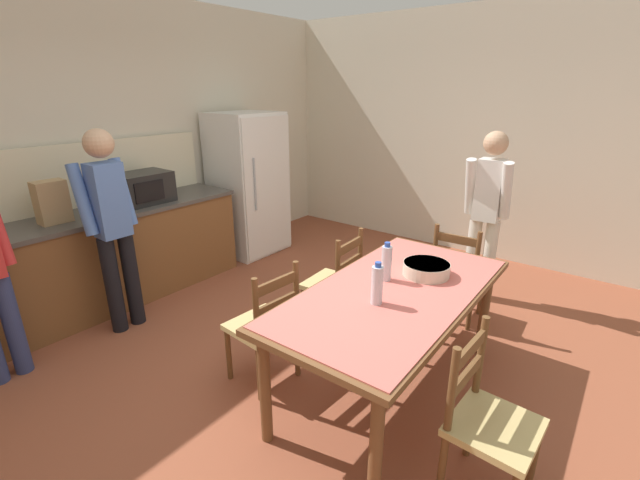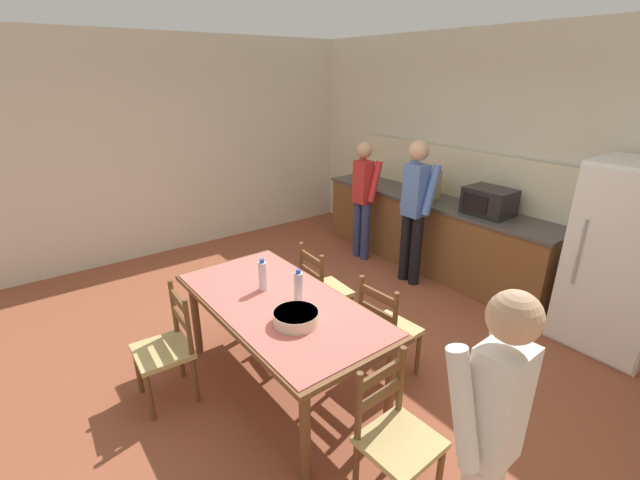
{
  "view_description": "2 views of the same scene",
  "coord_description": "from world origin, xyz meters",
  "px_view_note": "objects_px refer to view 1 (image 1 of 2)",
  "views": [
    {
      "loc": [
        -2.06,
        -1.71,
        2.02
      ],
      "look_at": [
        0.27,
        0.09,
        0.96
      ],
      "focal_mm": 24.0,
      "sensor_mm": 36.0,
      "label": 1
    },
    {
      "loc": [
        2.69,
        -2.04,
        2.43
      ],
      "look_at": [
        0.24,
        -0.21,
        1.21
      ],
      "focal_mm": 24.0,
      "sensor_mm": 36.0,
      "label": 2
    }
  ],
  "objects_px": {
    "bottle_off_centre": "(386,263)",
    "person_by_table": "(487,209)",
    "chair_side_far_left": "(265,326)",
    "person_at_counter": "(112,222)",
    "bottle_near_centre": "(377,285)",
    "serving_bowl": "(426,268)",
    "microwave": "(143,188)",
    "paper_bag": "(52,202)",
    "chair_side_far_right": "(335,283)",
    "dining_table": "(394,300)",
    "refrigerator": "(248,184)",
    "chair_head_end": "(457,274)",
    "chair_side_near_left": "(487,422)"
  },
  "relations": [
    {
      "from": "dining_table",
      "to": "person_at_counter",
      "type": "bearing_deg",
      "value": 106.32
    },
    {
      "from": "dining_table",
      "to": "chair_side_near_left",
      "type": "relative_size",
      "value": 2.09
    },
    {
      "from": "refrigerator",
      "to": "chair_head_end",
      "type": "distance_m",
      "value": 2.78
    },
    {
      "from": "refrigerator",
      "to": "serving_bowl",
      "type": "distance_m",
      "value": 3.0
    },
    {
      "from": "microwave",
      "to": "chair_side_far_left",
      "type": "distance_m",
      "value": 2.16
    },
    {
      "from": "chair_side_far_right",
      "to": "bottle_near_centre",
      "type": "bearing_deg",
      "value": 46.12
    },
    {
      "from": "chair_head_end",
      "to": "bottle_off_centre",
      "type": "bearing_deg",
      "value": 81.89
    },
    {
      "from": "paper_bag",
      "to": "chair_side_near_left",
      "type": "height_order",
      "value": "paper_bag"
    },
    {
      "from": "person_by_table",
      "to": "bottle_off_centre",
      "type": "bearing_deg",
      "value": -6.82
    },
    {
      "from": "person_at_counter",
      "to": "chair_side_far_right",
      "type": "bearing_deg",
      "value": -144.17
    },
    {
      "from": "bottle_off_centre",
      "to": "chair_side_near_left",
      "type": "height_order",
      "value": "bottle_off_centre"
    },
    {
      "from": "chair_head_end",
      "to": "chair_side_far_right",
      "type": "bearing_deg",
      "value": 44.55
    },
    {
      "from": "person_at_counter",
      "to": "person_by_table",
      "type": "height_order",
      "value": "person_at_counter"
    },
    {
      "from": "bottle_near_centre",
      "to": "microwave",
      "type": "bearing_deg",
      "value": 86.17
    },
    {
      "from": "serving_bowl",
      "to": "chair_side_far_left",
      "type": "distance_m",
      "value": 1.19
    },
    {
      "from": "dining_table",
      "to": "person_at_counter",
      "type": "relative_size",
      "value": 1.11
    },
    {
      "from": "bottle_near_centre",
      "to": "chair_side_far_left",
      "type": "distance_m",
      "value": 0.91
    },
    {
      "from": "chair_side_far_left",
      "to": "chair_head_end",
      "type": "bearing_deg",
      "value": 160.29
    },
    {
      "from": "person_at_counter",
      "to": "bottle_near_centre",
      "type": "bearing_deg",
      "value": -169.35
    },
    {
      "from": "microwave",
      "to": "person_at_counter",
      "type": "bearing_deg",
      "value": -139.74
    },
    {
      "from": "chair_side_far_left",
      "to": "chair_head_end",
      "type": "distance_m",
      "value": 1.83
    },
    {
      "from": "chair_side_far_right",
      "to": "dining_table",
      "type": "bearing_deg",
      "value": 57.9
    },
    {
      "from": "serving_bowl",
      "to": "person_by_table",
      "type": "relative_size",
      "value": 0.19
    },
    {
      "from": "chair_side_far_left",
      "to": "person_by_table",
      "type": "distance_m",
      "value": 2.4
    },
    {
      "from": "bottle_off_centre",
      "to": "person_by_table",
      "type": "bearing_deg",
      "value": -4.3
    },
    {
      "from": "microwave",
      "to": "paper_bag",
      "type": "height_order",
      "value": "paper_bag"
    },
    {
      "from": "paper_bag",
      "to": "dining_table",
      "type": "xyz_separation_m",
      "value": [
        0.89,
        -2.77,
        -0.4
      ]
    },
    {
      "from": "serving_bowl",
      "to": "person_at_counter",
      "type": "distance_m",
      "value": 2.54
    },
    {
      "from": "paper_bag",
      "to": "dining_table",
      "type": "distance_m",
      "value": 2.94
    },
    {
      "from": "microwave",
      "to": "chair_side_far_left",
      "type": "relative_size",
      "value": 0.55
    },
    {
      "from": "dining_table",
      "to": "serving_bowl",
      "type": "height_order",
      "value": "serving_bowl"
    },
    {
      "from": "bottle_off_centre",
      "to": "chair_side_far_left",
      "type": "bearing_deg",
      "value": 129.8
    },
    {
      "from": "refrigerator",
      "to": "person_at_counter",
      "type": "relative_size",
      "value": 1.01
    },
    {
      "from": "refrigerator",
      "to": "chair_side_far_right",
      "type": "bearing_deg",
      "value": -114.67
    },
    {
      "from": "bottle_near_centre",
      "to": "bottle_off_centre",
      "type": "xyz_separation_m",
      "value": [
        0.33,
        0.12,
        0.0
      ]
    },
    {
      "from": "chair_side_far_left",
      "to": "microwave",
      "type": "bearing_deg",
      "value": -96.67
    },
    {
      "from": "bottle_near_centre",
      "to": "person_at_counter",
      "type": "xyz_separation_m",
      "value": [
        -0.43,
        2.27,
        0.06
      ]
    },
    {
      "from": "bottle_off_centre",
      "to": "chair_side_far_right",
      "type": "bearing_deg",
      "value": 63.37
    },
    {
      "from": "person_by_table",
      "to": "dining_table",
      "type": "bearing_deg",
      "value": -2.81
    },
    {
      "from": "bottle_off_centre",
      "to": "person_by_table",
      "type": "relative_size",
      "value": 0.16
    },
    {
      "from": "refrigerator",
      "to": "chair_side_far_left",
      "type": "height_order",
      "value": "refrigerator"
    },
    {
      "from": "chair_side_far_left",
      "to": "chair_head_end",
      "type": "height_order",
      "value": "same"
    },
    {
      "from": "microwave",
      "to": "paper_bag",
      "type": "distance_m",
      "value": 0.84
    },
    {
      "from": "dining_table",
      "to": "chair_side_far_right",
      "type": "bearing_deg",
      "value": 61.39
    },
    {
      "from": "bottle_near_centre",
      "to": "dining_table",
      "type": "bearing_deg",
      "value": 0.7
    },
    {
      "from": "chair_side_far_left",
      "to": "person_at_counter",
      "type": "distance_m",
      "value": 1.61
    },
    {
      "from": "microwave",
      "to": "person_at_counter",
      "type": "relative_size",
      "value": 0.29
    },
    {
      "from": "paper_bag",
      "to": "chair_side_far_right",
      "type": "distance_m",
      "value": 2.48
    },
    {
      "from": "bottle_near_centre",
      "to": "chair_head_end",
      "type": "distance_m",
      "value": 1.55
    },
    {
      "from": "serving_bowl",
      "to": "bottle_off_centre",
      "type": "bearing_deg",
      "value": 142.27
    }
  ]
}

